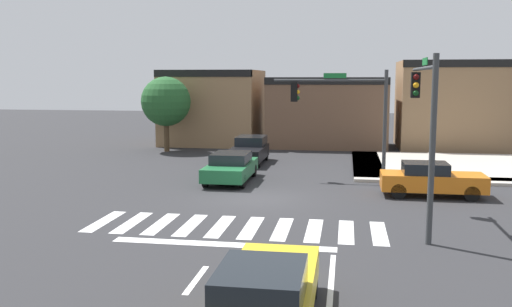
{
  "coord_description": "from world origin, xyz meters",
  "views": [
    {
      "loc": [
        3.58,
        -22.31,
        4.93
      ],
      "look_at": [
        -0.06,
        0.09,
        1.88
      ],
      "focal_mm": 39.13,
      "sensor_mm": 36.0,
      "label": 1
    }
  ],
  "objects_px": {
    "car_black": "(249,150)",
    "car_green": "(231,167)",
    "car_orange": "(431,179)",
    "traffic_signal_southeast": "(424,109)",
    "traffic_signal_northeast": "(343,104)",
    "car_yellow": "(267,292)",
    "roadside_tree": "(166,102)"
  },
  "relations": [
    {
      "from": "car_black",
      "to": "roadside_tree",
      "type": "xyz_separation_m",
      "value": [
        -6.47,
        4.32,
        2.62
      ]
    },
    {
      "from": "car_orange",
      "to": "traffic_signal_northeast",
      "type": "bearing_deg",
      "value": 137.18
    },
    {
      "from": "traffic_signal_northeast",
      "to": "roadside_tree",
      "type": "bearing_deg",
      "value": -36.77
    },
    {
      "from": "traffic_signal_northeast",
      "to": "car_green",
      "type": "relative_size",
      "value": 1.2
    },
    {
      "from": "car_black",
      "to": "car_green",
      "type": "xyz_separation_m",
      "value": [
        0.16,
        -6.02,
        -0.05
      ]
    },
    {
      "from": "car_black",
      "to": "car_green",
      "type": "distance_m",
      "value": 6.03
    },
    {
      "from": "car_black",
      "to": "roadside_tree",
      "type": "relative_size",
      "value": 0.84
    },
    {
      "from": "traffic_signal_northeast",
      "to": "car_orange",
      "type": "bearing_deg",
      "value": 137.18
    },
    {
      "from": "traffic_signal_northeast",
      "to": "car_yellow",
      "type": "xyz_separation_m",
      "value": [
        -1.26,
        -17.1,
        -2.91
      ]
    },
    {
      "from": "car_orange",
      "to": "car_yellow",
      "type": "xyz_separation_m",
      "value": [
        -5.03,
        -13.61,
        0.06
      ]
    },
    {
      "from": "car_orange",
      "to": "car_black",
      "type": "bearing_deg",
      "value": 138.75
    },
    {
      "from": "traffic_signal_southeast",
      "to": "car_black",
      "type": "relative_size",
      "value": 1.33
    },
    {
      "from": "traffic_signal_northeast",
      "to": "car_green",
      "type": "xyz_separation_m",
      "value": [
        -5.25,
        -1.47,
        -2.99
      ]
    },
    {
      "from": "traffic_signal_southeast",
      "to": "car_yellow",
      "type": "relative_size",
      "value": 1.25
    },
    {
      "from": "car_orange",
      "to": "car_yellow",
      "type": "relative_size",
      "value": 0.93
    },
    {
      "from": "car_black",
      "to": "traffic_signal_northeast",
      "type": "bearing_deg",
      "value": 49.89
    },
    {
      "from": "traffic_signal_southeast",
      "to": "car_orange",
      "type": "xyz_separation_m",
      "value": [
        1.06,
        5.04,
        -3.23
      ]
    },
    {
      "from": "roadside_tree",
      "to": "car_yellow",
      "type": "bearing_deg",
      "value": -67.76
    },
    {
      "from": "car_orange",
      "to": "roadside_tree",
      "type": "distance_m",
      "value": 20.12
    },
    {
      "from": "car_black",
      "to": "car_green",
      "type": "height_order",
      "value": "car_black"
    },
    {
      "from": "traffic_signal_southeast",
      "to": "car_yellow",
      "type": "bearing_deg",
      "value": 155.14
    },
    {
      "from": "car_green",
      "to": "roadside_tree",
      "type": "xyz_separation_m",
      "value": [
        -6.63,
        10.34,
        2.67
      ]
    },
    {
      "from": "traffic_signal_northeast",
      "to": "car_black",
      "type": "height_order",
      "value": "traffic_signal_northeast"
    },
    {
      "from": "traffic_signal_northeast",
      "to": "car_green",
      "type": "bearing_deg",
      "value": 15.61
    },
    {
      "from": "car_green",
      "to": "car_yellow",
      "type": "xyz_separation_m",
      "value": [
        4.0,
        -15.63,
        0.07
      ]
    },
    {
      "from": "traffic_signal_southeast",
      "to": "car_green",
      "type": "bearing_deg",
      "value": 48.4
    },
    {
      "from": "traffic_signal_southeast",
      "to": "car_yellow",
      "type": "height_order",
      "value": "traffic_signal_southeast"
    },
    {
      "from": "car_yellow",
      "to": "roadside_tree",
      "type": "xyz_separation_m",
      "value": [
        -10.62,
        25.97,
        2.6
      ]
    },
    {
      "from": "car_orange",
      "to": "car_yellow",
      "type": "height_order",
      "value": "car_yellow"
    },
    {
      "from": "traffic_signal_southeast",
      "to": "car_green",
      "type": "relative_size",
      "value": 1.24
    },
    {
      "from": "car_green",
      "to": "traffic_signal_southeast",
      "type": "bearing_deg",
      "value": 48.4
    },
    {
      "from": "car_green",
      "to": "roadside_tree",
      "type": "distance_m",
      "value": 12.57
    }
  ]
}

